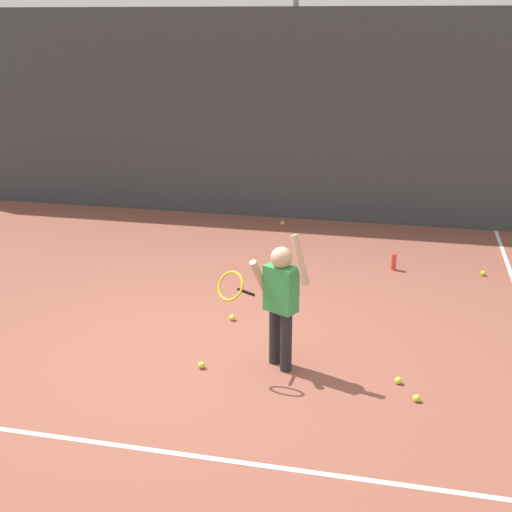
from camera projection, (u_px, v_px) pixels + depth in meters
name	position (u px, v px, depth m)	size (l,w,h in m)	color
ground_plane	(207.00, 347.00, 6.97)	(20.00, 20.00, 0.00)	brown
court_line_baseline	(142.00, 449.00, 5.33)	(9.00, 0.05, 0.00)	white
back_fence_windscreen	(293.00, 117.00, 10.98)	(13.54, 0.08, 3.34)	#383D42
fence_post_1	(294.00, 112.00, 11.01)	(0.09, 0.09, 3.49)	slate
tennis_player	(279.00, 296.00, 6.35)	(0.87, 0.55, 1.35)	#232326
water_bottle	(394.00, 262.00, 9.10)	(0.07, 0.07, 0.22)	#D83F33
tennis_ball_1	(201.00, 365.00, 6.54)	(0.07, 0.07, 0.07)	#CCE033
tennis_ball_2	(483.00, 273.00, 8.91)	(0.07, 0.07, 0.07)	#CCE033
tennis_ball_3	(232.00, 318.00, 7.59)	(0.07, 0.07, 0.07)	#CCE033
tennis_ball_4	(417.00, 398.00, 5.97)	(0.07, 0.07, 0.07)	#CCE033
tennis_ball_6	(398.00, 380.00, 6.27)	(0.07, 0.07, 0.07)	#CCE033
tennis_ball_7	(283.00, 223.00, 11.09)	(0.07, 0.07, 0.07)	#CCE033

